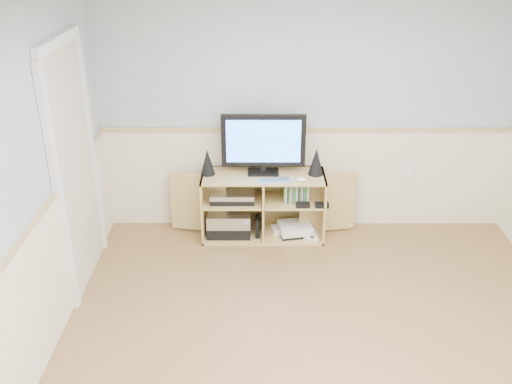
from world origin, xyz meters
TOP-DOWN VIEW (x-y plane):
  - room at (-0.06, 0.12)m, footprint 4.04×4.54m
  - media_cabinet at (-0.44, 2.05)m, footprint 1.84×0.44m
  - monitor at (-0.44, 2.05)m, footprint 0.79×0.18m
  - speaker_left at (-0.96, 2.02)m, footprint 0.14×0.14m
  - speaker_right at (0.06, 2.02)m, footprint 0.14×0.14m
  - keyboard at (-0.33, 1.86)m, footprint 0.31×0.17m
  - mouse at (-0.08, 1.86)m, footprint 0.10×0.07m
  - av_components at (-0.75, 2.00)m, footprint 0.51×0.31m
  - game_consoles at (-0.13, 1.99)m, footprint 0.46×0.32m
  - game_cases at (-0.12, 1.98)m, footprint 0.24×0.14m
  - wall_outlet at (1.00, 2.23)m, footprint 0.12×0.03m

SIDE VIEW (x-z plane):
  - game_consoles at x=-0.13m, z-range 0.02..0.13m
  - av_components at x=-0.75m, z-range -0.01..0.45m
  - media_cabinet at x=-0.44m, z-range 0.01..0.66m
  - game_cases at x=-0.12m, z-range 0.39..0.58m
  - wall_outlet at x=1.00m, z-range 0.54..0.66m
  - keyboard at x=-0.33m, z-range 0.65..0.66m
  - mouse at x=-0.08m, z-range 0.65..0.69m
  - speaker_left at x=-0.96m, z-range 0.65..0.90m
  - speaker_right at x=0.06m, z-range 0.65..0.92m
  - monitor at x=-0.44m, z-range 0.67..1.26m
  - room at x=-0.06m, z-range -0.05..2.49m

